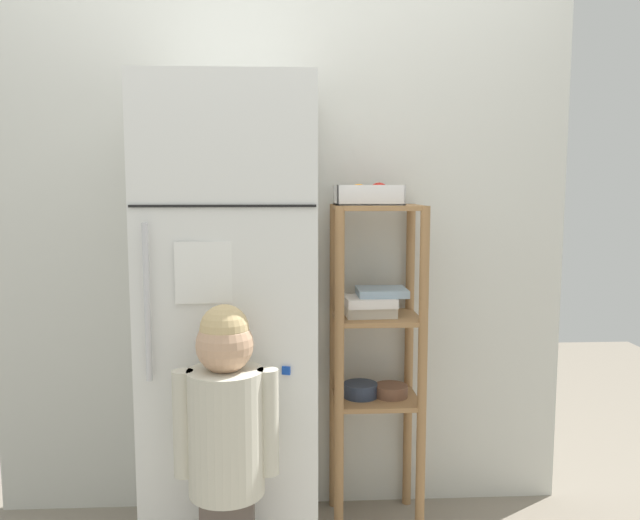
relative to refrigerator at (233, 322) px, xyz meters
name	(u,v)px	position (x,y,z in m)	size (l,w,h in m)	color
kitchen_wall_back	(282,246)	(0.18, 0.32, 0.25)	(2.36, 0.03, 2.22)	silver
refrigerator	(233,322)	(0.00, 0.00, 0.00)	(0.60, 0.61, 1.72)	white
child_standing	(226,431)	(0.01, -0.41, -0.25)	(0.32, 0.24, 1.00)	brown
pantry_shelf_unit	(375,340)	(0.55, 0.14, -0.11)	(0.35, 0.30, 1.28)	#9E7247
fruit_bin	(369,195)	(0.52, 0.14, 0.46)	(0.26, 0.19, 0.09)	white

